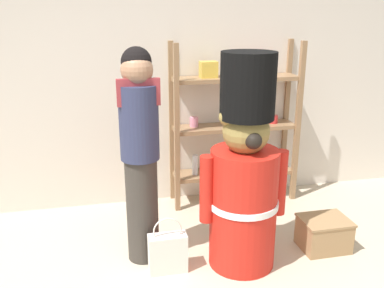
{
  "coord_description": "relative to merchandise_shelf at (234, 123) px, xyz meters",
  "views": [
    {
      "loc": [
        -0.52,
        -2.05,
        1.97
      ],
      "look_at": [
        0.13,
        0.92,
        1.0
      ],
      "focal_mm": 39.53,
      "sensor_mm": 36.0,
      "label": 1
    }
  ],
  "objects": [
    {
      "name": "shopping_bag",
      "position": [
        -0.9,
        -1.18,
        -0.68
      ],
      "size": [
        0.3,
        0.13,
        0.46
      ],
      "color": "silver",
      "rests_on": "ground_plane"
    },
    {
      "name": "merchandise_shelf",
      "position": [
        0.0,
        0.0,
        0.0
      ],
      "size": [
        1.32,
        0.35,
        1.68
      ],
      "color": "#93704C",
      "rests_on": "ground_plane"
    },
    {
      "name": "display_crate",
      "position": [
        0.46,
        -1.14,
        -0.71
      ],
      "size": [
        0.41,
        0.33,
        0.28
      ],
      "color": "#9E7A51",
      "rests_on": "ground_plane"
    },
    {
      "name": "back_wall",
      "position": [
        -0.81,
        0.22,
        0.45
      ],
      "size": [
        6.4,
        0.12,
        2.6
      ],
      "primitive_type": "cube",
      "color": "silver",
      "rests_on": "ground_plane"
    },
    {
      "name": "teddy_bear_guard",
      "position": [
        -0.3,
        -1.19,
        -0.1
      ],
      "size": [
        0.7,
        0.55,
        1.69
      ],
      "color": "red",
      "rests_on": "ground_plane"
    },
    {
      "name": "person_shopper",
      "position": [
        -1.06,
        -0.94,
        0.09
      ],
      "size": [
        0.32,
        0.3,
        1.72
      ],
      "color": "#38332D",
      "rests_on": "ground_plane"
    }
  ]
}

